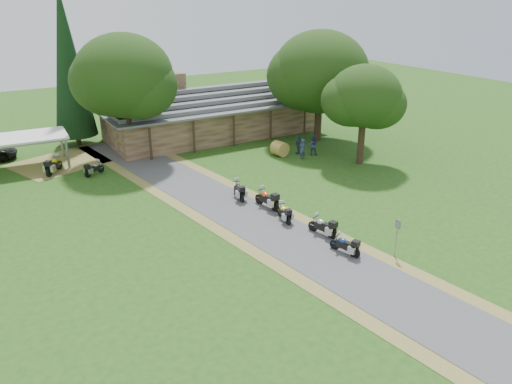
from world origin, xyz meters
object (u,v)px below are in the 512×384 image
motorcycle_row_e (239,190)px  motorcycle_carport_a (54,164)px  motorcycle_row_b (323,225)px  motorcycle_carport_b (94,168)px  lodge (212,111)px  motorcycle_row_a (345,244)px  carport (29,152)px  hay_bale (280,149)px  motorcycle_row_c (284,212)px  motorcycle_row_d (267,198)px

motorcycle_row_e → motorcycle_carport_a: (-10.07, 11.95, 0.08)m
motorcycle_row_b → motorcycle_carport_b: (-8.96, 17.42, -0.06)m
lodge → motorcycle_row_a: bearing=-100.0°
lodge → motorcycle_carport_b: size_ratio=12.77×
carport → lodge: bearing=7.5°
hay_bale → lodge: bearing=102.7°
motorcycle_row_c → motorcycle_carport_a: (-10.76, 16.58, 0.14)m
motorcycle_row_c → motorcycle_carport_a: size_ratio=0.80×
carport → motorcycle_carport_a: size_ratio=2.87×
lodge → motorcycle_carport_b: bearing=-156.3°
motorcycle_row_b → motorcycle_carport_a: bearing=16.8°
motorcycle_row_a → motorcycle_row_c: (-0.49, 5.25, -0.00)m
lodge → motorcycle_row_c: (-4.98, -20.32, -1.87)m
motorcycle_row_c → motorcycle_row_e: 4.68m
motorcycle_row_d → hay_bale: size_ratio=1.59×
motorcycle_carport_b → hay_bale: (15.16, -3.32, 0.06)m
motorcycle_row_c → motorcycle_row_a: bearing=-163.5°
motorcycle_row_e → motorcycle_carport_b: (-7.44, 9.93, -0.07)m
motorcycle_row_d → motorcycle_row_e: motorcycle_row_d is taller
carport → motorcycle_row_d: bearing=-50.6°
motorcycle_row_d → carport: bearing=27.1°
hay_bale → motorcycle_carport_a: bearing=163.3°
lodge → carport: lodge is taller
lodge → motorcycle_row_a: lodge is taller
carport → motorcycle_row_d: carport is taller
motorcycle_row_b → motorcycle_row_e: bearing=-2.6°
lodge → motorcycle_carport_a: bearing=-166.6°
motorcycle_row_a → hay_bale: 17.74m
lodge → carport: (-17.10, -1.20, -1.14)m
lodge → motorcycle_row_e: lodge is taller
motorcycle_row_a → motorcycle_row_b: motorcycle_row_b is taller
motorcycle_row_c → motorcycle_carport_b: size_ratio=1.01×
motorcycle_row_d → motorcycle_carport_b: motorcycle_row_d is taller
motorcycle_row_b → motorcycle_row_c: motorcycle_row_b is taller
motorcycle_row_c → motorcycle_carport_b: bearing=40.3°
motorcycle_carport_b → lodge: bearing=-4.8°
motorcycle_row_e → motorcycle_carport_b: motorcycle_row_e is taller
carport → motorcycle_row_c: carport is taller
motorcycle_row_b → motorcycle_carport_b: size_ratio=1.11×
motorcycle_row_b → motorcycle_row_d: size_ratio=0.91×
motorcycle_row_e → lodge: bearing=-7.4°
carport → motorcycle_row_a: bearing=-59.2°
hay_bale → motorcycle_row_d: bearing=-127.5°
lodge → motorcycle_row_d: 18.82m
motorcycle_row_d → hay_bale: (6.91, 9.02, -0.06)m
motorcycle_row_e → hay_bale: motorcycle_row_e is taller
motorcycle_row_c → motorcycle_row_d: 2.23m
motorcycle_carport_a → motorcycle_carport_b: bearing=-90.6°
carport → motorcycle_row_d: 20.87m
motorcycle_carport_a → motorcycle_row_e: bearing=-103.0°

